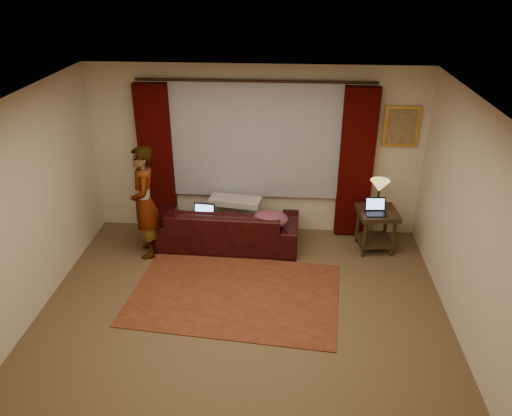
{
  "coord_description": "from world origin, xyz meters",
  "views": [
    {
      "loc": [
        0.52,
        -4.59,
        3.88
      ],
      "look_at": [
        0.1,
        1.2,
        1.0
      ],
      "focal_mm": 35.0,
      "sensor_mm": 36.0,
      "label": 1
    }
  ],
  "objects": [
    {
      "name": "wall_back",
      "position": [
        0.0,
        2.5,
        1.3
      ],
      "size": [
        5.0,
        0.02,
        2.6
      ],
      "primitive_type": "cube",
      "color": "beige",
      "rests_on": "ground"
    },
    {
      "name": "wall_right",
      "position": [
        2.5,
        0.0,
        1.3
      ],
      "size": [
        0.02,
        5.0,
        2.6
      ],
      "primitive_type": "cube",
      "color": "beige",
      "rests_on": "ground"
    },
    {
      "name": "wall_left",
      "position": [
        -2.5,
        0.0,
        1.3
      ],
      "size": [
        0.02,
        5.0,
        2.6
      ],
      "primitive_type": "cube",
      "color": "beige",
      "rests_on": "ground"
    },
    {
      "name": "sofa",
      "position": [
        -0.41,
        1.95,
        0.44
      ],
      "size": [
        2.19,
        1.0,
        0.87
      ],
      "primitive_type": "imported",
      "rotation": [
        0.0,
        0.0,
        3.11
      ],
      "color": "black",
      "rests_on": "floor"
    },
    {
      "name": "floor",
      "position": [
        0.0,
        0.0,
        -0.01
      ],
      "size": [
        5.0,
        5.0,
        0.01
      ],
      "primitive_type": "cube",
      "color": "brown",
      "rests_on": "ground"
    },
    {
      "name": "person",
      "position": [
        -1.51,
        1.61,
        0.83
      ],
      "size": [
        0.61,
        0.61,
        1.65
      ],
      "primitive_type": "imported",
      "rotation": [
        0.0,
        0.0,
        -1.28
      ],
      "color": "#9D9D96",
      "rests_on": "floor"
    },
    {
      "name": "drape_right",
      "position": [
        1.5,
        2.39,
        1.18
      ],
      "size": [
        0.5,
        0.14,
        2.3
      ],
      "primitive_type": "cube",
      "color": "#2E0201",
      "rests_on": "floor"
    },
    {
      "name": "picture_frame",
      "position": [
        2.1,
        2.47,
        1.75
      ],
      "size": [
        0.5,
        0.04,
        0.6
      ],
      "primitive_type": "cube",
      "color": "#B78631",
      "rests_on": "wall_back"
    },
    {
      "name": "clothing_pile",
      "position": [
        0.26,
        1.75,
        0.55
      ],
      "size": [
        0.62,
        0.55,
        0.22
      ],
      "primitive_type": "ellipsoid",
      "rotation": [
        0.0,
        0.0,
        -0.32
      ],
      "color": "brown",
      "rests_on": "sofa"
    },
    {
      "name": "end_table",
      "position": [
        1.81,
        1.97,
        0.32
      ],
      "size": [
        0.61,
        0.61,
        0.64
      ],
      "primitive_type": "cube",
      "rotation": [
        0.0,
        0.0,
        0.11
      ],
      "color": "black",
      "rests_on": "floor"
    },
    {
      "name": "drape_left",
      "position": [
        -1.5,
        2.39,
        1.18
      ],
      "size": [
        0.5,
        0.14,
        2.3
      ],
      "primitive_type": "cube",
      "color": "#2E0201",
      "rests_on": "floor"
    },
    {
      "name": "curtain_rod",
      "position": [
        0.0,
        2.39,
        2.38
      ],
      "size": [
        0.04,
        0.04,
        3.4
      ],
      "primitive_type": "cylinder",
      "color": "black",
      "rests_on": "wall_back"
    },
    {
      "name": "throw_blanket",
      "position": [
        -0.28,
        2.14,
        0.88
      ],
      "size": [
        0.81,
        0.42,
        0.09
      ],
      "primitive_type": "cube",
      "rotation": [
        0.0,
        0.0,
        -0.15
      ],
      "color": "#9D9D96",
      "rests_on": "sofa"
    },
    {
      "name": "tiffany_lamp",
      "position": [
        1.81,
        2.04,
        0.86
      ],
      "size": [
        0.3,
        0.3,
        0.44
      ],
      "primitive_type": null,
      "rotation": [
        0.0,
        0.0,
        -0.11
      ],
      "color": "olive",
      "rests_on": "end_table"
    },
    {
      "name": "laptop_sofa",
      "position": [
        -0.74,
        1.83,
        0.55
      ],
      "size": [
        0.35,
        0.38,
        0.23
      ],
      "primitive_type": null,
      "rotation": [
        0.0,
        0.0,
        -0.11
      ],
      "color": "black",
      "rests_on": "sofa"
    },
    {
      "name": "area_rug",
      "position": [
        -0.14,
        0.68,
        0.01
      ],
      "size": [
        2.8,
        2.0,
        0.01
      ],
      "primitive_type": "cube",
      "rotation": [
        0.0,
        0.0,
        -0.09
      ],
      "color": "#632E19",
      "rests_on": "floor"
    },
    {
      "name": "ceiling",
      "position": [
        0.0,
        0.0,
        2.6
      ],
      "size": [
        5.0,
        5.0,
        0.02
      ],
      "primitive_type": "cube",
      "color": "silver",
      "rests_on": "ground"
    },
    {
      "name": "laptop_table",
      "position": [
        1.77,
        1.85,
        0.75
      ],
      "size": [
        0.31,
        0.34,
        0.21
      ],
      "primitive_type": null,
      "rotation": [
        0.0,
        0.0,
        0.06
      ],
      "color": "black",
      "rests_on": "end_table"
    },
    {
      "name": "sheer_curtain",
      "position": [
        0.0,
        2.44,
        1.5
      ],
      "size": [
        2.5,
        0.05,
        1.8
      ],
      "primitive_type": "cube",
      "color": "#95959C",
      "rests_on": "wall_back"
    }
  ]
}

